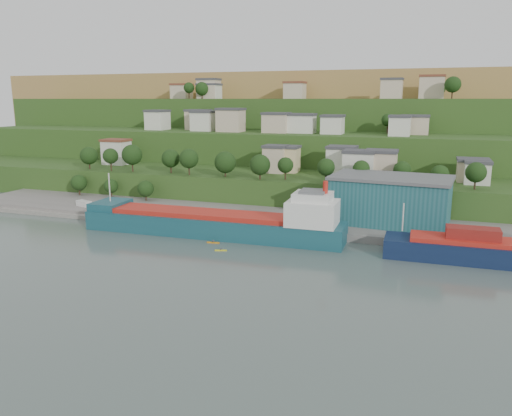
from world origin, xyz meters
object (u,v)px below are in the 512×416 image
at_px(cargo_ship_near, 220,225).
at_px(warehouse, 390,199).
at_px(caravan, 84,205).
at_px(kayak_orange, 213,242).

bearing_deg(cargo_ship_near, warehouse, 25.31).
relative_size(cargo_ship_near, warehouse, 2.13).
bearing_deg(caravan, cargo_ship_near, 6.59).
bearing_deg(kayak_orange, cargo_ship_near, 94.92).
height_order(caravan, kayak_orange, caravan).
xyz_separation_m(cargo_ship_near, caravan, (-50.95, 11.09, -0.39)).
bearing_deg(kayak_orange, caravan, 155.89).
relative_size(warehouse, kayak_orange, 10.05).
xyz_separation_m(cargo_ship_near, warehouse, (41.19, 20.75, 5.58)).
bearing_deg(caravan, warehouse, 24.86).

